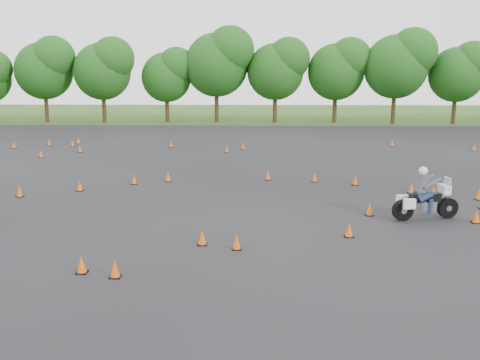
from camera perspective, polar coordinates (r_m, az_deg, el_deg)
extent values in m
plane|color=#2D5119|center=(17.33, -0.35, -6.56)|extent=(140.00, 140.00, 0.00)
plane|color=black|center=(23.10, 0.13, -1.91)|extent=(62.00, 62.00, 0.00)
cone|color=#DA5009|center=(42.02, -16.87, 4.03)|extent=(0.26, 0.26, 0.45)
cone|color=#DA5009|center=(26.89, 3.02, 0.49)|extent=(0.26, 0.26, 0.45)
cone|color=#DA5009|center=(18.06, 11.57, -5.28)|extent=(0.26, 0.26, 0.45)
cone|color=#DA5009|center=(25.14, 17.82, -0.83)|extent=(0.26, 0.26, 0.45)
cone|color=#DA5009|center=(25.46, -16.73, -0.62)|extent=(0.26, 0.26, 0.45)
cone|color=#DA5009|center=(26.64, -7.68, 0.30)|extent=(0.26, 0.26, 0.45)
cone|color=#DA5009|center=(25.16, -22.46, -1.16)|extent=(0.26, 0.26, 0.45)
cone|color=#DA5009|center=(41.75, -19.70, 3.80)|extent=(0.26, 0.26, 0.45)
cone|color=#DA5009|center=(37.57, -16.70, 3.20)|extent=(0.26, 0.26, 0.45)
cone|color=#DA5009|center=(35.92, -1.42, 3.32)|extent=(0.26, 0.26, 0.45)
cone|color=#DA5009|center=(26.94, 21.03, -0.25)|extent=(0.26, 0.26, 0.45)
cone|color=#DA5009|center=(40.58, -17.45, 3.74)|extent=(0.26, 0.26, 0.45)
cone|color=#DA5009|center=(40.05, 23.72, 3.20)|extent=(0.26, 0.26, 0.45)
cone|color=#DA5009|center=(24.88, 24.14, -1.43)|extent=(0.26, 0.26, 0.45)
cone|color=#DA5009|center=(24.70, 19.97, -1.19)|extent=(0.26, 0.26, 0.45)
cone|color=#DA5009|center=(41.16, -23.00, 3.46)|extent=(0.26, 0.26, 0.45)
cone|color=#DA5009|center=(26.23, 12.20, -0.04)|extent=(0.26, 0.26, 0.45)
cone|color=#DA5009|center=(15.27, -16.55, -8.69)|extent=(0.26, 0.26, 0.45)
cone|color=#DA5009|center=(37.38, 0.33, 3.65)|extent=(0.26, 0.26, 0.45)
cone|color=#DA5009|center=(20.85, 13.64, -3.09)|extent=(0.26, 0.26, 0.45)
cone|color=#DA5009|center=(21.09, 23.89, -3.61)|extent=(0.26, 0.26, 0.45)
cone|color=#DA5009|center=(38.66, -7.36, 3.81)|extent=(0.26, 0.26, 0.45)
cone|color=#DA5009|center=(14.74, -13.20, -9.26)|extent=(0.26, 0.26, 0.45)
cone|color=#DA5009|center=(16.95, -4.06, -6.19)|extent=(0.26, 0.26, 0.45)
cone|color=#DA5009|center=(35.98, -20.47, 2.60)|extent=(0.26, 0.26, 0.45)
cone|color=#DA5009|center=(26.62, 7.98, 0.29)|extent=(0.26, 0.26, 0.45)
cone|color=#DA5009|center=(26.32, -11.22, 0.05)|extent=(0.26, 0.26, 0.45)
cone|color=#DA5009|center=(40.44, 15.92, 3.81)|extent=(0.26, 0.26, 0.45)
cone|color=#DA5009|center=(16.50, -0.36, -6.66)|extent=(0.26, 0.26, 0.45)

